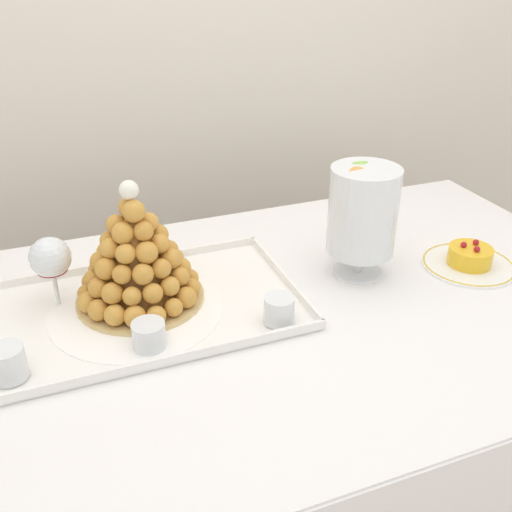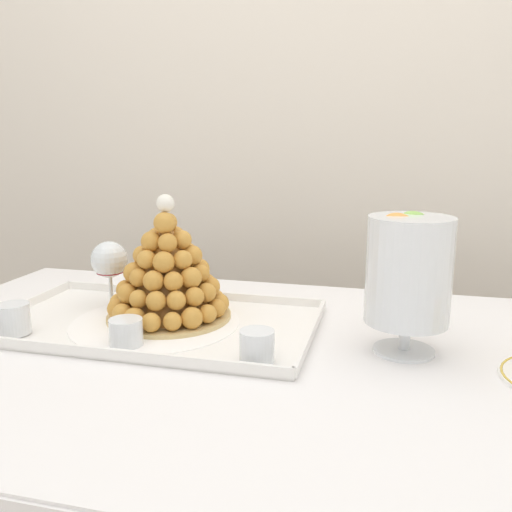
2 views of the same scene
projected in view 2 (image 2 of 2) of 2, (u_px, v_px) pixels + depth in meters
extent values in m
cube|color=silver|center=(332.00, 96.00, 1.65)|extent=(4.80, 0.10, 2.50)
cylinder|color=brown|center=(65.00, 406.00, 1.57)|extent=(0.04, 0.04, 0.73)
cube|color=brown|center=(272.00, 359.00, 0.97)|extent=(1.51, 0.85, 0.02)
cube|color=white|center=(272.00, 353.00, 0.97)|extent=(1.57, 0.91, 0.00)
cube|color=white|center=(308.00, 348.00, 1.44)|extent=(1.57, 0.01, 0.33)
cube|color=white|center=(156.00, 324.00, 1.10)|extent=(0.64, 0.37, 0.01)
cube|color=white|center=(110.00, 353.00, 0.92)|extent=(0.64, 0.01, 0.02)
cube|color=white|center=(189.00, 294.00, 1.28)|extent=(0.64, 0.01, 0.02)
cube|color=white|center=(20.00, 307.00, 1.18)|extent=(0.01, 0.37, 0.02)
cube|color=white|center=(312.00, 332.00, 1.02)|extent=(0.01, 0.37, 0.02)
cylinder|color=white|center=(156.00, 322.00, 1.10)|extent=(0.34, 0.34, 0.00)
cylinder|color=tan|center=(169.00, 316.00, 1.13)|extent=(0.26, 0.26, 0.01)
cone|color=#AC702C|center=(168.00, 266.00, 1.10)|extent=(0.18, 0.18, 0.21)
sphere|color=#C88936|center=(217.00, 308.00, 1.10)|extent=(0.04, 0.04, 0.04)
sphere|color=gold|center=(219.00, 303.00, 1.14)|extent=(0.04, 0.04, 0.04)
sphere|color=#C98A36|center=(215.00, 298.00, 1.17)|extent=(0.04, 0.04, 0.04)
sphere|color=gold|center=(205.00, 293.00, 1.20)|extent=(0.04, 0.04, 0.04)
sphere|color=gold|center=(191.00, 291.00, 1.22)|extent=(0.04, 0.04, 0.04)
sphere|color=gold|center=(175.00, 291.00, 1.23)|extent=(0.04, 0.04, 0.04)
sphere|color=#C98A36|center=(158.00, 292.00, 1.22)|extent=(0.04, 0.04, 0.04)
sphere|color=gold|center=(142.00, 293.00, 1.20)|extent=(0.04, 0.04, 0.04)
sphere|color=gold|center=(128.00, 299.00, 1.17)|extent=(0.04, 0.04, 0.04)
sphere|color=gold|center=(120.00, 303.00, 1.13)|extent=(0.04, 0.04, 0.04)
sphere|color=#C88A36|center=(118.00, 309.00, 1.09)|extent=(0.04, 0.04, 0.04)
sphere|color=gold|center=(122.00, 314.00, 1.06)|extent=(0.04, 0.04, 0.04)
sphere|color=gold|center=(134.00, 318.00, 1.03)|extent=(0.04, 0.04, 0.04)
sphere|color=gold|center=(152.00, 322.00, 1.02)|extent=(0.04, 0.04, 0.04)
sphere|color=gold|center=(172.00, 321.00, 1.02)|extent=(0.04, 0.04, 0.04)
sphere|color=#C98A36|center=(192.00, 318.00, 1.04)|extent=(0.04, 0.04, 0.04)
sphere|color=gold|center=(207.00, 314.00, 1.06)|extent=(0.04, 0.04, 0.04)
sphere|color=#C98A36|center=(210.00, 286.00, 1.12)|extent=(0.04, 0.04, 0.04)
sphere|color=#C88936|center=(206.00, 283.00, 1.16)|extent=(0.04, 0.04, 0.04)
sphere|color=gold|center=(195.00, 280.00, 1.19)|extent=(0.04, 0.04, 0.04)
sphere|color=gold|center=(179.00, 278.00, 1.20)|extent=(0.04, 0.04, 0.04)
sphere|color=#C98B36|center=(162.00, 279.00, 1.20)|extent=(0.04, 0.04, 0.04)
sphere|color=gold|center=(145.00, 281.00, 1.18)|extent=(0.04, 0.04, 0.04)
sphere|color=#C88935|center=(132.00, 285.00, 1.14)|extent=(0.04, 0.04, 0.04)
sphere|color=#C78835|center=(126.00, 290.00, 1.11)|extent=(0.04, 0.04, 0.04)
sphere|color=#C88936|center=(128.00, 294.00, 1.07)|extent=(0.04, 0.04, 0.04)
sphere|color=gold|center=(139.00, 299.00, 1.04)|extent=(0.04, 0.04, 0.04)
sphere|color=gold|center=(156.00, 301.00, 1.03)|extent=(0.04, 0.04, 0.04)
sphere|color=gold|center=(176.00, 300.00, 1.04)|extent=(0.04, 0.04, 0.04)
sphere|color=#C98A36|center=(194.00, 297.00, 1.06)|extent=(0.04, 0.04, 0.04)
sphere|color=gold|center=(206.00, 293.00, 1.09)|extent=(0.04, 0.04, 0.04)
sphere|color=#C88935|center=(199.00, 269.00, 1.14)|extent=(0.04, 0.04, 0.04)
sphere|color=gold|center=(189.00, 266.00, 1.17)|extent=(0.04, 0.04, 0.04)
sphere|color=#C88935|center=(172.00, 264.00, 1.17)|extent=(0.04, 0.04, 0.04)
sphere|color=gold|center=(154.00, 266.00, 1.16)|extent=(0.04, 0.04, 0.04)
sphere|color=#C78834|center=(140.00, 270.00, 1.13)|extent=(0.04, 0.04, 0.04)
sphere|color=#C98B36|center=(134.00, 273.00, 1.10)|extent=(0.04, 0.04, 0.04)
sphere|color=#C78834|center=(139.00, 278.00, 1.06)|extent=(0.04, 0.04, 0.04)
sphere|color=gold|center=(153.00, 281.00, 1.04)|extent=(0.04, 0.04, 0.04)
sphere|color=#C88936|center=(173.00, 281.00, 1.04)|extent=(0.04, 0.04, 0.04)
sphere|color=gold|center=(191.00, 278.00, 1.07)|extent=(0.04, 0.04, 0.04)
sphere|color=#C88A36|center=(200.00, 273.00, 1.10)|extent=(0.04, 0.04, 0.04)
sphere|color=#C98B36|center=(187.00, 252.00, 1.14)|extent=(0.04, 0.04, 0.04)
sphere|color=gold|center=(171.00, 250.00, 1.15)|extent=(0.04, 0.04, 0.04)
sphere|color=#C88936|center=(153.00, 253.00, 1.14)|extent=(0.04, 0.04, 0.04)
sphere|color=gold|center=(143.00, 255.00, 1.10)|extent=(0.04, 0.04, 0.04)
sphere|color=gold|center=(147.00, 260.00, 1.07)|extent=(0.04, 0.04, 0.04)
sphere|color=#C98B36|center=(164.00, 262.00, 1.05)|extent=(0.04, 0.04, 0.04)
sphere|color=gold|center=(183.00, 260.00, 1.07)|extent=(0.04, 0.04, 0.04)
sphere|color=gold|center=(192.00, 256.00, 1.10)|extent=(0.04, 0.04, 0.04)
sphere|color=gold|center=(175.00, 236.00, 1.12)|extent=(0.04, 0.04, 0.04)
sphere|color=gold|center=(157.00, 237.00, 1.11)|extent=(0.04, 0.04, 0.04)
sphere|color=#C98A36|center=(151.00, 242.00, 1.08)|extent=(0.04, 0.04, 0.04)
sphere|color=#C78835|center=(168.00, 243.00, 1.06)|extent=(0.04, 0.04, 0.04)
sphere|color=gold|center=(182.00, 240.00, 1.09)|extent=(0.04, 0.04, 0.04)
sphere|color=gold|center=(168.00, 222.00, 1.10)|extent=(0.04, 0.04, 0.04)
sphere|color=gold|center=(164.00, 223.00, 1.07)|extent=(0.04, 0.04, 0.04)
sphere|color=white|center=(165.00, 203.00, 1.08)|extent=(0.04, 0.04, 0.04)
cylinder|color=silver|center=(14.00, 319.00, 1.03)|extent=(0.06, 0.06, 0.06)
cylinder|color=#F4EAC6|center=(15.00, 327.00, 1.03)|extent=(0.05, 0.05, 0.02)
cylinder|color=white|center=(14.00, 316.00, 1.03)|extent=(0.05, 0.05, 0.02)
sphere|color=brown|center=(13.00, 311.00, 1.02)|extent=(0.02, 0.02, 0.02)
cylinder|color=silver|center=(126.00, 332.00, 0.98)|extent=(0.06, 0.06, 0.05)
cylinder|color=#F4EAC6|center=(126.00, 339.00, 0.98)|extent=(0.05, 0.05, 0.02)
cylinder|color=white|center=(126.00, 330.00, 0.98)|extent=(0.05, 0.05, 0.01)
sphere|color=brown|center=(122.00, 324.00, 0.97)|extent=(0.02, 0.02, 0.02)
cylinder|color=silver|center=(257.00, 346.00, 0.90)|extent=(0.06, 0.06, 0.05)
cylinder|color=#F4EAC6|center=(257.00, 354.00, 0.91)|extent=(0.05, 0.05, 0.02)
cylinder|color=white|center=(257.00, 343.00, 0.90)|extent=(0.05, 0.05, 0.02)
sphere|color=brown|center=(259.00, 335.00, 0.91)|extent=(0.02, 0.02, 0.02)
cylinder|color=white|center=(404.00, 350.00, 0.97)|extent=(0.11, 0.11, 0.01)
cylinder|color=white|center=(405.00, 335.00, 0.96)|extent=(0.02, 0.02, 0.05)
cylinder|color=white|center=(409.00, 270.00, 0.94)|extent=(0.15, 0.15, 0.19)
cylinder|color=#F9A54C|center=(414.00, 312.00, 0.95)|extent=(0.05, 0.05, 0.04)
cylinder|color=#72B2E0|center=(410.00, 305.00, 0.99)|extent=(0.06, 0.05, 0.04)
cylinder|color=#F9A54C|center=(395.00, 311.00, 0.96)|extent=(0.06, 0.05, 0.06)
cylinder|color=#D199D8|center=(405.00, 315.00, 0.93)|extent=(0.05, 0.05, 0.03)
cylinder|color=#E54C47|center=(415.00, 298.00, 0.95)|extent=(0.06, 0.05, 0.06)
cylinder|color=#D199D8|center=(386.00, 295.00, 0.96)|extent=(0.08, 0.06, 0.07)
cylinder|color=brown|center=(411.00, 302.00, 0.92)|extent=(0.06, 0.06, 0.04)
cylinder|color=#9ED860|center=(409.00, 279.00, 0.97)|extent=(0.06, 0.06, 0.06)
cylinder|color=brown|center=(384.00, 283.00, 0.95)|extent=(0.07, 0.06, 0.06)
cylinder|color=yellow|center=(416.00, 289.00, 0.91)|extent=(0.05, 0.05, 0.04)
cylinder|color=#D199D8|center=(404.00, 267.00, 0.96)|extent=(0.07, 0.06, 0.07)
cylinder|color=pink|center=(399.00, 270.00, 0.94)|extent=(0.06, 0.05, 0.05)
cylinder|color=#D199D8|center=(408.00, 272.00, 0.92)|extent=(0.07, 0.05, 0.07)
cylinder|color=#E54C47|center=(430.00, 269.00, 0.94)|extent=(0.06, 0.06, 0.05)
cylinder|color=#D199D8|center=(390.00, 253.00, 0.96)|extent=(0.06, 0.06, 0.05)
cylinder|color=yellow|center=(401.00, 257.00, 0.92)|extent=(0.06, 0.05, 0.05)
cylinder|color=#E54C47|center=(427.00, 261.00, 0.90)|extent=(0.07, 0.06, 0.06)
cylinder|color=#F9A54C|center=(416.00, 254.00, 0.95)|extent=(0.06, 0.06, 0.05)
cylinder|color=#9ED860|center=(389.00, 241.00, 0.93)|extent=(0.07, 0.06, 0.07)
cylinder|color=pink|center=(404.00, 245.00, 0.90)|extent=(0.05, 0.05, 0.03)
cylinder|color=#72B2E0|center=(429.00, 244.00, 0.91)|extent=(0.05, 0.05, 0.05)
cylinder|color=pink|center=(415.00, 239.00, 0.95)|extent=(0.05, 0.05, 0.05)
cylinder|color=#F9A54C|center=(397.00, 228.00, 0.92)|extent=(0.06, 0.05, 0.05)
cylinder|color=#E54C47|center=(417.00, 229.00, 0.91)|extent=(0.05, 0.05, 0.04)
cylinder|color=#9ED860|center=(414.00, 224.00, 0.96)|extent=(0.06, 0.05, 0.06)
cylinder|color=silver|center=(112.00, 308.00, 1.21)|extent=(0.06, 0.06, 0.00)
cylinder|color=silver|center=(111.00, 291.00, 1.20)|extent=(0.01, 0.01, 0.07)
sphere|color=silver|center=(109.00, 259.00, 1.19)|extent=(0.08, 0.08, 0.08)
cylinder|color=maroon|center=(110.00, 265.00, 1.19)|extent=(0.06, 0.06, 0.04)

